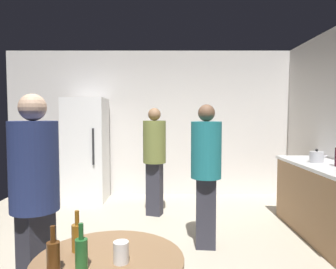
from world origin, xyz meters
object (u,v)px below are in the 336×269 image
Objects in this scene: beer_bottle_green at (80,253)px; plastic_cup_white at (120,252)px; beer_bottle_amber at (76,237)px; person_in_olive_shirt at (153,153)px; person_in_teal_shirt at (205,165)px; wine_bottle_on_counter at (336,156)px; person_in_navy_shirt at (33,190)px; kettle at (315,157)px; refrigerator at (85,150)px; beer_bottle_brown at (52,256)px.

beer_bottle_green reaches higher than plastic_cup_white.
beer_bottle_amber is 0.14× the size of person_in_olive_shirt.
person_in_olive_shirt is (0.22, 3.06, 0.12)m from beer_bottle_green.
person_in_teal_shirt reaches higher than beer_bottle_amber.
person_in_olive_shirt is 0.99× the size of person_in_teal_shirt.
person_in_navy_shirt is at bearing -154.83° from wine_bottle_on_counter.
person_in_olive_shirt is (0.04, 3.00, 0.15)m from plastic_cup_white.
kettle is 0.15× the size of person_in_olive_shirt.
beer_bottle_green is (1.01, -3.86, -0.08)m from refrigerator.
wine_bottle_on_counter reaches higher than plastic_cup_white.
beer_bottle_green is 0.89m from person_in_navy_shirt.
refrigerator is 3.99m from beer_bottle_green.
beer_bottle_amber is (-2.39, -2.18, -0.15)m from kettle.
beer_bottle_brown is at bearing -101.05° from beer_bottle_amber.
kettle is at bearing 109.02° from wine_bottle_on_counter.
plastic_cup_white is at bearing 19.53° from beer_bottle_green.
kettle is 0.79× the size of wine_bottle_on_counter.
beer_bottle_amber is at bearing -75.70° from refrigerator.
person_in_navy_shirt reaches higher than beer_bottle_brown.
beer_bottle_amber is 1.00× the size of beer_bottle_green.
person_in_navy_shirt reaches higher than wine_bottle_on_counter.
refrigerator reaches higher than person_in_olive_shirt.
wine_bottle_on_counter is 3.02m from plastic_cup_white.
kettle is 3.15m from plastic_cup_white.
kettle is 3.32m from beer_bottle_green.
beer_bottle_brown and beer_bottle_green have the same top height.
kettle is at bearing 61.51° from person_in_navy_shirt.
person_in_olive_shirt is at bearing 103.23° from person_in_navy_shirt.
refrigerator reaches higher than kettle.
person_in_teal_shirt is at bearing 72.40° from person_in_navy_shirt.
refrigerator is 1.47m from person_in_olive_shirt.
beer_bottle_green is 0.14× the size of person_in_teal_shirt.
kettle is at bearing 44.70° from beer_bottle_brown.
wine_bottle_on_counter is 1.35× the size of beer_bottle_green.
person_in_navy_shirt is at bearing 127.32° from beer_bottle_green.
beer_bottle_amber is at bearing -137.67° from kettle.
kettle reaches higher than plastic_cup_white.
person_in_navy_shirt is (-2.85, -1.69, -0.01)m from kettle.
person_in_teal_shirt is 1.85m from person_in_navy_shirt.
wine_bottle_on_counter is at bearing -70.98° from kettle.
person_in_olive_shirt is (-2.20, 0.98, -0.08)m from wine_bottle_on_counter.
refrigerator reaches higher than beer_bottle_brown.
wine_bottle_on_counter reaches higher than beer_bottle_amber.
wine_bottle_on_counter is at bearing 84.29° from person_in_olive_shirt.
person_in_teal_shirt is at bearing -162.49° from kettle.
person_in_navy_shirt reaches higher than person_in_olive_shirt.
kettle is at bearing 90.33° from person_in_olive_shirt.
person_in_navy_shirt is at bearing 0.80° from person_in_olive_shirt.
refrigerator reaches higher than beer_bottle_green.
person_in_teal_shirt reaches higher than person_in_olive_shirt.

